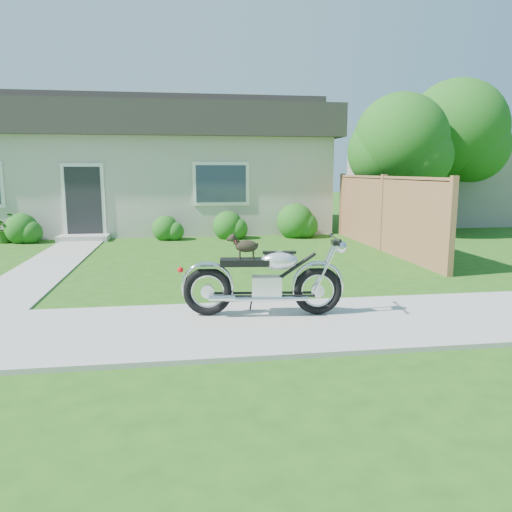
{
  "coord_description": "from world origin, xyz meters",
  "views": [
    {
      "loc": [
        1.31,
        -6.14,
        1.99
      ],
      "look_at": [
        2.37,
        1.0,
        0.75
      ],
      "focal_mm": 35.0,
      "sensor_mm": 36.0,
      "label": 1
    }
  ],
  "objects_px": {
    "fence": "(383,213)",
    "tree_near": "(405,145)",
    "tree_far": "(461,134)",
    "house": "(143,166)",
    "motorcycle_with_dog": "(266,279)",
    "potted_plant_right": "(169,228)",
    "potted_plant_left": "(4,228)"
  },
  "relations": [
    {
      "from": "fence",
      "to": "tree_near",
      "type": "distance_m",
      "value": 3.35
    },
    {
      "from": "fence",
      "to": "tree_far",
      "type": "bearing_deg",
      "value": 41.24
    },
    {
      "from": "house",
      "to": "motorcycle_with_dog",
      "type": "bearing_deg",
      "value": -78.24
    },
    {
      "from": "house",
      "to": "fence",
      "type": "bearing_deg",
      "value": -44.74
    },
    {
      "from": "tree_far",
      "to": "potted_plant_right",
      "type": "relative_size",
      "value": 7.35
    },
    {
      "from": "tree_far",
      "to": "motorcycle_with_dog",
      "type": "bearing_deg",
      "value": -131.57
    },
    {
      "from": "house",
      "to": "tree_near",
      "type": "xyz_separation_m",
      "value": [
        7.9,
        -3.9,
        0.57
      ]
    },
    {
      "from": "tree_far",
      "to": "motorcycle_with_dog",
      "type": "relative_size",
      "value": 2.22
    },
    {
      "from": "fence",
      "to": "motorcycle_with_dog",
      "type": "bearing_deg",
      "value": -125.75
    },
    {
      "from": "house",
      "to": "potted_plant_right",
      "type": "height_order",
      "value": "house"
    },
    {
      "from": "potted_plant_left",
      "to": "potted_plant_right",
      "type": "relative_size",
      "value": 1.24
    },
    {
      "from": "tree_far",
      "to": "potted_plant_left",
      "type": "relative_size",
      "value": 5.93
    },
    {
      "from": "house",
      "to": "potted_plant_left",
      "type": "height_order",
      "value": "house"
    },
    {
      "from": "tree_near",
      "to": "potted_plant_right",
      "type": "height_order",
      "value": "tree_near"
    },
    {
      "from": "fence",
      "to": "tree_far",
      "type": "height_order",
      "value": "tree_far"
    },
    {
      "from": "house",
      "to": "potted_plant_right",
      "type": "relative_size",
      "value": 18.78
    },
    {
      "from": "motorcycle_with_dog",
      "to": "potted_plant_right",
      "type": "bearing_deg",
      "value": 106.69
    },
    {
      "from": "fence",
      "to": "potted_plant_left",
      "type": "xyz_separation_m",
      "value": [
        -9.89,
        2.8,
        -0.52
      ]
    },
    {
      "from": "fence",
      "to": "tree_near",
      "type": "xyz_separation_m",
      "value": [
        1.6,
        2.34,
        1.79
      ]
    },
    {
      "from": "house",
      "to": "motorcycle_with_dog",
      "type": "distance_m",
      "value": 11.99
    },
    {
      "from": "potted_plant_left",
      "to": "motorcycle_with_dog",
      "type": "xyz_separation_m",
      "value": [
        6.01,
        -8.19,
        0.12
      ]
    },
    {
      "from": "fence",
      "to": "tree_far",
      "type": "xyz_separation_m",
      "value": [
        4.05,
        3.55,
        2.22
      ]
    },
    {
      "from": "tree_far",
      "to": "potted_plant_left",
      "type": "height_order",
      "value": "tree_far"
    },
    {
      "from": "house",
      "to": "tree_far",
      "type": "height_order",
      "value": "tree_far"
    },
    {
      "from": "tree_near",
      "to": "motorcycle_with_dog",
      "type": "xyz_separation_m",
      "value": [
        -5.48,
        -7.73,
        -2.19
      ]
    },
    {
      "from": "tree_near",
      "to": "motorcycle_with_dog",
      "type": "relative_size",
      "value": 1.92
    },
    {
      "from": "fence",
      "to": "tree_far",
      "type": "distance_m",
      "value": 5.83
    },
    {
      "from": "tree_near",
      "to": "tree_far",
      "type": "height_order",
      "value": "tree_far"
    },
    {
      "from": "house",
      "to": "tree_far",
      "type": "distance_m",
      "value": 10.75
    },
    {
      "from": "potted_plant_right",
      "to": "fence",
      "type": "bearing_deg",
      "value": -27.6
    },
    {
      "from": "tree_far",
      "to": "tree_near",
      "type": "bearing_deg",
      "value": -153.74
    },
    {
      "from": "potted_plant_right",
      "to": "motorcycle_with_dog",
      "type": "height_order",
      "value": "motorcycle_with_dog"
    }
  ]
}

